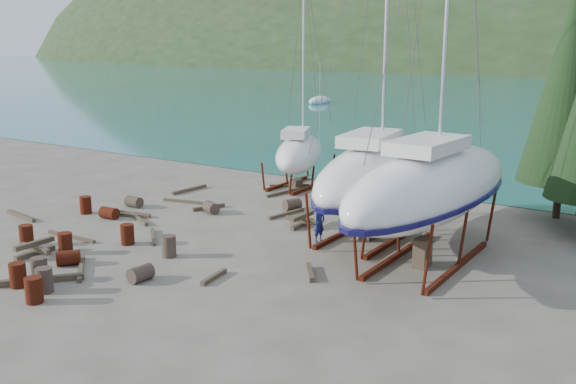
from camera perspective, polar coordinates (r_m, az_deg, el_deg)
The scene contains 44 objects.
ground at distance 26.61m, azimuth -7.94°, elevation -5.49°, with size 600.00×600.00×0.00m, color #595346.
far_house_left at distance 222.54m, azimuth 13.62°, elevation 11.37°, with size 6.60×5.60×5.60m.
far_house_center at distance 212.08m, azimuth 23.97°, elevation 10.55°, with size 6.60×5.60×5.60m.
cypress_back_left at distance 33.35m, azimuth 23.72°, elevation 8.99°, with size 4.14×4.14×11.50m.
moored_boat_left at distance 92.01m, azimuth 2.84°, elevation 8.11°, with size 2.00×5.00×6.05m.
moored_boat_far at distance 131.40m, azimuth 22.87°, elevation 8.62°, with size 2.00×5.00×6.05m.
large_sailboat_near at distance 28.27m, azimuth 7.76°, elevation 1.77°, with size 4.85×11.89×18.19m.
large_sailboat_far at distance 25.13m, azimuth 12.64°, elevation 0.59°, with size 4.24×12.27×19.11m.
small_sailboat_shore at distance 38.03m, azimuth 1.01°, elevation 3.52°, with size 5.46×8.28×12.69m.
worker at distance 27.75m, azimuth 2.81°, elevation -2.82°, with size 0.60×0.39×1.64m, color navy.
drum_0 at distance 29.57m, azimuth -22.23°, elevation -3.57°, with size 0.58×0.58×0.88m, color #5D1E10.
drum_1 at distance 24.00m, azimuth -12.97°, elevation -7.07°, with size 0.58×0.58×0.88m, color #2D2823.
drum_2 at distance 32.65m, azimuth -15.62°, elevation -1.82°, with size 0.58×0.58×0.88m, color #5D1E10.
drum_3 at distance 24.74m, azimuth -22.89°, elevation -6.81°, with size 0.58×0.58×0.88m, color #5D1E10.
drum_5 at distance 26.36m, azimuth -10.54°, elevation -4.76°, with size 0.58×0.58×0.88m, color #2D2823.
drum_7 at distance 23.10m, azimuth -21.65°, elevation -8.11°, with size 0.58×0.58×0.88m, color #5D1E10.
drum_8 at distance 33.97m, azimuth -17.55°, elevation -1.11°, with size 0.58×0.58×0.88m, color #5D1E10.
drum_9 at distance 32.71m, azimuth -6.86°, elevation -1.38°, with size 0.58×0.58×0.88m, color #2D2823.
drum_11 at distance 33.12m, azimuth 0.37°, elevation -1.11°, with size 0.58×0.58×0.88m, color #2D2823.
drum_12 at distance 26.43m, azimuth -18.93°, elevation -5.56°, with size 0.58×0.58×0.88m, color #5D1E10.
drum_13 at distance 27.83m, azimuth -19.19°, elevation -4.33°, with size 0.58×0.58×0.88m, color #5D1E10.
drum_14 at distance 28.34m, azimuth -14.09°, elevation -3.67°, with size 0.58×0.58×0.88m, color #5D1E10.
drum_15 at distance 34.61m, azimuth -13.54°, elevation -0.86°, with size 0.58×0.58×0.88m, color #2D2823.
drum_16 at distance 25.04m, azimuth -21.22°, elevation -6.42°, with size 0.58×0.58×0.88m, color #2D2823.
drum_17 at distance 23.88m, azimuth -20.85°, elevation -7.34°, with size 0.58×0.58×0.88m, color #2D2823.
timber_0 at distance 38.48m, azimuth 0.16°, elevation 0.58°, with size 0.14×2.40×0.14m, color brown.
timber_1 at distance 24.08m, azimuth 1.98°, elevation -7.14°, with size 0.19×1.68×0.19m, color brown.
timber_2 at distance 37.77m, azimuth -8.76°, elevation 0.21°, with size 0.19×2.62×0.19m, color brown.
timber_3 at distance 30.00m, azimuth -18.72°, elevation -3.78°, with size 0.15×2.96×0.15m, color brown.
timber_4 at distance 31.96m, azimuth -13.10°, elevation -2.37°, with size 0.17×2.21×0.17m, color brown.
timber_5 at distance 25.80m, azimuth -17.91°, elevation -6.43°, with size 0.16×2.84×0.16m, color brown.
timber_6 at distance 35.60m, azimuth 4.03°, elevation -0.45°, with size 0.19×1.73×0.19m, color brown.
timber_7 at distance 23.79m, azimuth -6.61°, elevation -7.51°, with size 0.17×1.56×0.17m, color brown.
timber_8 at distance 33.58m, azimuth -7.07°, elevation -1.36°, with size 0.19×1.83×0.19m, color brown.
timber_9 at distance 36.71m, azimuth -0.40°, elevation -0.03°, with size 0.15×2.70×0.15m, color brown.
timber_10 at distance 32.11m, azimuth -0.14°, elevation -1.95°, with size 0.16×2.45×0.16m, color brown.
timber_11 at distance 29.05m, azimuth -11.90°, elevation -3.89°, with size 0.15×2.39×0.15m, color brown.
timber_12 at distance 32.89m, azimuth -14.06°, elevation -1.99°, with size 0.17×2.47×0.17m, color brown.
timber_14 at distance 34.37m, azimuth -22.65°, elevation -1.96°, with size 0.18×2.68×0.18m, color brown.
timber_15 at distance 35.11m, azimuth -9.26°, elevation -0.82°, with size 0.15×2.46×0.15m, color brown.
timber_16 at distance 24.93m, azimuth -21.31°, elevation -7.32°, with size 0.23×3.14×0.23m, color brown.
timber_17 at distance 33.16m, azimuth -13.79°, elevation -1.85°, with size 0.16×2.28×0.16m, color brown.
timber_pile_fore at distance 28.06m, azimuth -21.59°, elevation -4.68°, with size 1.80×1.80×0.60m.
timber_pile_aft at distance 30.14m, azimuth 1.29°, elevation -2.53°, with size 1.80×1.80×0.60m.
Camera 1 is at (16.85, -18.78, 8.45)m, focal length 40.00 mm.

